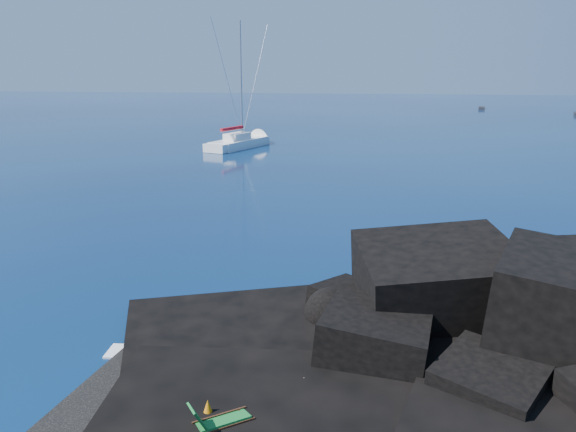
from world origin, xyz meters
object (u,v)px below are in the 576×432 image
Objects in this scene: deck_chair at (223,414)px; sunbather at (288,385)px; distant_boat_a at (481,109)px; sailboat at (240,148)px; marker_cone at (208,411)px.

deck_chair is 0.80× the size of sunbather.
sailboat is at bearing -109.17° from distant_boat_a.
deck_chair is at bearing -92.88° from distant_boat_a.
distant_boat_a is at bearing 77.95° from marker_cone.
sunbather is at bearing -55.11° from sailboat.
sailboat is at bearing 66.17° from deck_chair.
deck_chair is 2.33m from sunbather.
marker_cone is at bearing -166.04° from sunbather.
deck_chair is (12.38, -50.84, 0.83)m from sailboat.
marker_cone is 0.14× the size of distant_boat_a.
sailboat is 7.91× the size of sunbather.
sailboat is 52.33m from deck_chair.
marker_cone is (-0.47, 0.31, -0.19)m from deck_chair.
sunbather is 0.42× the size of distant_boat_a.
marker_cone is at bearing 109.15° from deck_chair.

